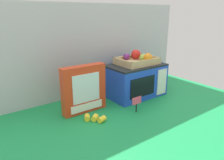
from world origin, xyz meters
The scene contains 8 objects.
ground_plane centered at (0.00, 0.00, 0.00)m, with size 1.70×1.70×0.00m, color #198C47.
display_back_panel centered at (0.00, 0.27, 0.33)m, with size 1.61×0.03×0.65m, color #B7BABF.
toy_microwave centered at (0.21, 0.02, 0.12)m, with size 0.41×0.26×0.23m.
food_groups_crate centered at (0.23, 0.03, 0.26)m, with size 0.28×0.21×0.09m.
cookie_set_box centered at (-0.23, 0.01, 0.15)m, with size 0.28×0.06×0.29m.
price_sign centered at (0.02, -0.20, 0.07)m, with size 0.07×0.01×0.10m.
loose_toy_banana centered at (-0.25, -0.14, 0.02)m, with size 0.11×0.12×0.03m.
loose_toy_apple centered at (0.55, 0.06, 0.03)m, with size 0.07×0.07×0.07m, color red.
Camera 1 is at (-0.82, -1.08, 0.59)m, focal length 34.51 mm.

